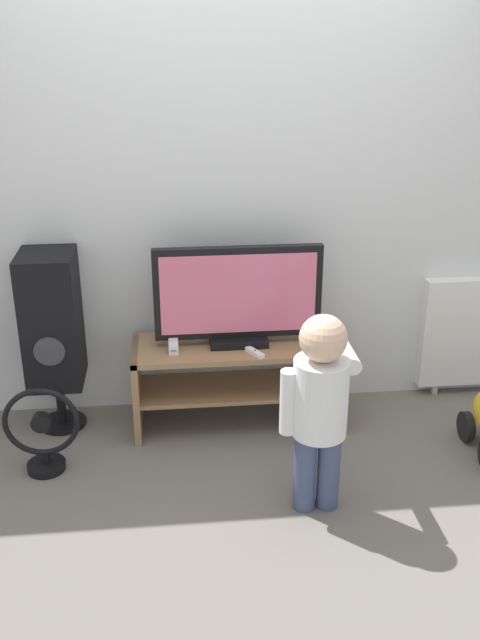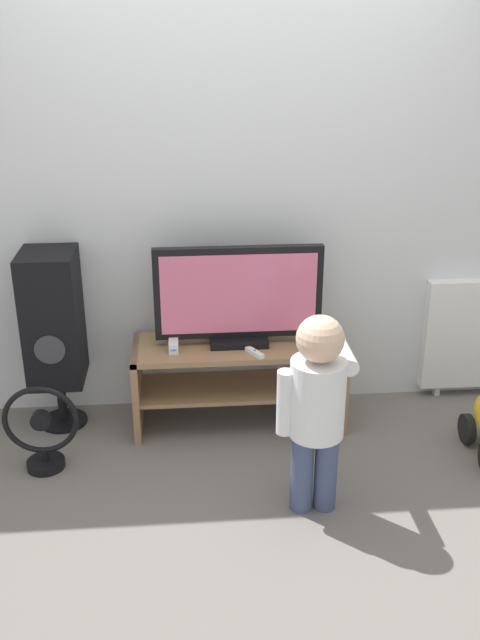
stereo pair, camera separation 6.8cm
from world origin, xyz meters
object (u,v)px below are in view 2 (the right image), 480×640
object	(u,v)px
remote_primary	(321,348)
floor_fan	(42,431)
speaker_tower	(53,321)
television	(238,297)
game_console	(174,343)
child	(317,399)
remote_secondary	(255,353)

from	to	relation	value
remote_primary	floor_fan	world-z (taller)	remote_primary
speaker_tower	floor_fan	world-z (taller)	speaker_tower
television	speaker_tower	xyz separation A→B (m)	(-0.98, 0.05, -0.12)
game_console	child	bearing A→B (deg)	-50.73
television	remote_secondary	bearing A→B (deg)	-65.25
remote_secondary	speaker_tower	bearing A→B (deg)	169.02
floor_fan	speaker_tower	bearing A→B (deg)	86.32
speaker_tower	floor_fan	distance (m)	0.60
game_console	remote_secondary	xyz separation A→B (m)	(0.42, -0.12, -0.02)
child	floor_fan	distance (m)	1.40
remote_primary	floor_fan	xyz separation A→B (m)	(-1.44, -0.26, -0.28)
television	remote_secondary	world-z (taller)	television
television	game_console	xyz separation A→B (m)	(-0.35, -0.04, -0.24)
game_console	floor_fan	size ratio (longest dim) A/B	0.40
remote_secondary	remote_primary	bearing A→B (deg)	5.02
child	speaker_tower	bearing A→B (deg)	145.91
child	speaker_tower	xyz separation A→B (m)	(-1.26, 0.85, 0.06)
television	remote_primary	world-z (taller)	television
television	floor_fan	size ratio (longest dim) A/B	1.93
television	child	distance (m)	0.87
remote_primary	speaker_tower	xyz separation A→B (m)	(-1.41, 0.17, 0.13)
floor_fan	television	bearing A→B (deg)	20.99
remote_primary	remote_secondary	xyz separation A→B (m)	(-0.36, -0.03, 0.00)
television	floor_fan	bearing A→B (deg)	-159.01
remote_secondary	speaker_tower	distance (m)	1.08
television	game_console	size ratio (longest dim) A/B	4.79
floor_fan	child	bearing A→B (deg)	-17.95
television	game_console	bearing A→B (deg)	-174.27
child	speaker_tower	distance (m)	1.52
television	remote_primary	size ratio (longest dim) A/B	6.82
floor_fan	remote_secondary	bearing A→B (deg)	12.09
child	remote_secondary	bearing A→B (deg)	107.78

